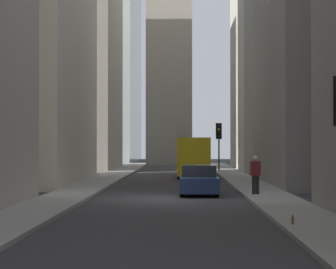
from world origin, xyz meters
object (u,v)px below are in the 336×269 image
at_px(pedestrian, 255,173).
at_px(traffic_light_far_junction, 219,138).
at_px(delivery_truck, 193,157).
at_px(traffic_light_midblock, 219,135).
at_px(discarded_bottle, 293,220).
at_px(sedan_navy, 198,180).

bearing_deg(pedestrian, traffic_light_far_junction, 0.23).
bearing_deg(pedestrian, delivery_truck, 9.18).
bearing_deg(traffic_light_midblock, discarded_bottle, 179.95).
bearing_deg(delivery_truck, pedestrian, -170.82).
bearing_deg(pedestrian, traffic_light_midblock, 0.37).
xyz_separation_m(sedan_navy, traffic_light_far_junction, (23.29, -2.44, 2.26)).
xyz_separation_m(traffic_light_far_junction, pedestrian, (-24.75, -0.10, -1.83)).
bearing_deg(delivery_truck, discarded_bottle, -174.74).
height_order(sedan_navy, pedestrian, pedestrian).
height_order(delivery_truck, discarded_bottle, delivery_truck).
bearing_deg(traffic_light_midblock, pedestrian, -179.63).
height_order(traffic_light_midblock, discarded_bottle, traffic_light_midblock).
height_order(traffic_light_far_junction, discarded_bottle, traffic_light_far_junction).
xyz_separation_m(sedan_navy, discarded_bottle, (-11.32, -2.35, -0.42)).
height_order(traffic_light_far_junction, pedestrian, traffic_light_far_junction).
distance_m(delivery_truck, sedan_navy, 14.26).
bearing_deg(delivery_truck, sedan_navy, 180.00).
distance_m(delivery_truck, traffic_light_midblock, 8.80).
distance_m(traffic_light_midblock, traffic_light_far_junction, 0.79).
height_order(sedan_navy, traffic_light_midblock, traffic_light_midblock).
xyz_separation_m(traffic_light_midblock, discarded_bottle, (-33.85, 0.03, -2.89)).
distance_m(sedan_navy, discarded_bottle, 11.57).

